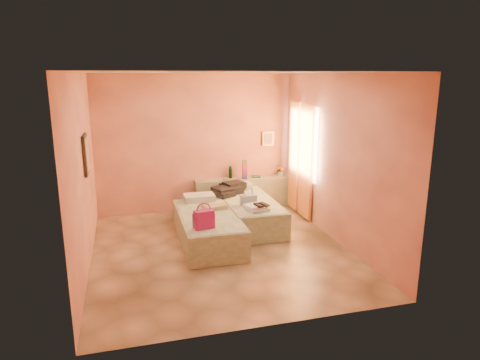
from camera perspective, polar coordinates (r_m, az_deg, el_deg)
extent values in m
plane|color=tan|center=(7.04, -2.64, -9.31)|extent=(4.50, 4.50, 0.00)
cube|color=#FFAD88|center=(8.79, -5.96, 4.83)|extent=(4.00, 0.02, 2.80)
cube|color=#FFAD88|center=(6.50, -20.27, 0.85)|extent=(0.02, 4.50, 2.80)
cube|color=#FFAD88|center=(7.30, 12.76, 2.72)|extent=(0.02, 4.50, 2.80)
cube|color=silver|center=(6.47, -2.92, 14.14)|extent=(4.00, 4.50, 0.02)
cube|color=#FFD79E|center=(8.38, 8.70, 5.00)|extent=(0.02, 1.10, 1.40)
cube|color=orange|center=(8.29, 8.78, 2.44)|extent=(0.05, 0.55, 2.20)
cube|color=orange|center=(8.83, 7.21, 3.19)|extent=(0.05, 0.45, 2.20)
cube|color=black|center=(6.85, -19.89, 3.22)|extent=(0.04, 0.50, 0.60)
cube|color=#B7903D|center=(9.13, 3.75, 5.52)|extent=(0.25, 0.04, 0.30)
cube|color=#98A083|center=(9.08, 0.45, -1.75)|extent=(2.05, 0.30, 0.65)
cube|color=beige|center=(7.29, -4.31, -6.39)|extent=(0.91, 2.01, 0.50)
cube|color=beige|center=(8.08, 1.09, -4.29)|extent=(0.91, 2.01, 0.50)
cylinder|color=#12321B|center=(8.97, -1.29, 1.00)|extent=(0.09, 0.09, 0.25)
cube|color=#AF156E|center=(8.90, 0.61, 1.41)|extent=(0.09, 0.09, 0.40)
cylinder|color=#447D65|center=(8.83, -1.91, 0.08)|extent=(0.14, 0.14, 0.03)
cube|color=#294D35|center=(9.08, 2.15, 0.46)|extent=(0.23, 0.19, 0.03)
cube|color=white|center=(9.25, 5.45, 1.29)|extent=(0.22, 0.22, 0.23)
cube|color=#AF156E|center=(6.52, -4.86, -5.21)|extent=(0.33, 0.22, 0.29)
cube|color=tan|center=(7.48, -3.43, -3.53)|extent=(0.44, 0.38, 0.07)
cube|color=black|center=(8.39, -1.40, -1.22)|extent=(0.75, 0.75, 0.17)
cube|color=#3B5E8E|center=(7.62, 1.13, -2.72)|extent=(0.30, 0.15, 0.19)
cube|color=white|center=(7.35, 2.31, -3.72)|extent=(0.41, 0.37, 0.10)
cube|color=black|center=(7.30, 2.88, -3.33)|extent=(0.21, 0.26, 0.02)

